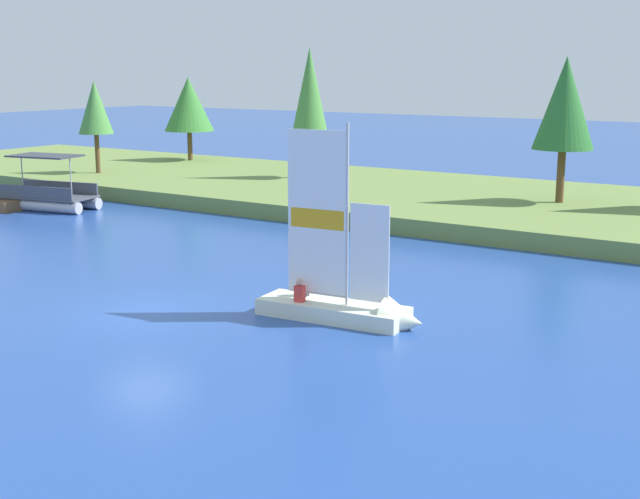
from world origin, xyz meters
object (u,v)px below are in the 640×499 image
object	(u,v)px
shoreline_tree_left	(189,104)
pontoon_boat	(48,196)
shoreline_tree_midright	(565,104)
sailboat	(356,307)
wooden_dock	(46,199)
shoreline_tree_centre	(310,91)
shoreline_tree_midleft	(95,108)

from	to	relation	value
shoreline_tree_left	pontoon_boat	distance (m)	17.50
shoreline_tree_midright	sailboat	xyz separation A→B (m)	(0.75, -20.06, -4.96)
shoreline_tree_midright	pontoon_boat	world-z (taller)	shoreline_tree_midright
shoreline_tree_midright	wooden_dock	distance (m)	26.74
sailboat	pontoon_boat	size ratio (longest dim) A/B	1.12
shoreline_tree_centre	sailboat	xyz separation A→B (m)	(15.91, -21.24, -5.29)
shoreline_tree_left	pontoon_boat	bearing A→B (deg)	-73.21
shoreline_tree_left	shoreline_tree_midleft	bearing A→B (deg)	-88.12
wooden_dock	sailboat	size ratio (longest dim) A/B	1.03
shoreline_tree_left	shoreline_tree_midleft	size ratio (longest dim) A/B	1.02
shoreline_tree_left	shoreline_tree_midleft	world-z (taller)	shoreline_tree_left
shoreline_tree_midright	wooden_dock	bearing A→B (deg)	-155.96
shoreline_tree_centre	shoreline_tree_midright	size ratio (longest dim) A/B	1.09
shoreline_tree_centre	pontoon_boat	bearing A→B (deg)	-120.17
sailboat	pontoon_boat	bearing A→B (deg)	154.89
shoreline_tree_left	shoreline_tree_midright	size ratio (longest dim) A/B	0.83
shoreline_tree_left	wooden_dock	world-z (taller)	shoreline_tree_left
shoreline_tree_midleft	sailboat	size ratio (longest dim) A/B	0.92
shoreline_tree_midleft	shoreline_tree_centre	distance (m)	13.19
shoreline_tree_midleft	shoreline_tree_midright	bearing A→B (deg)	8.31
sailboat	pontoon_boat	xyz separation A→B (m)	(-23.36, 8.41, 0.21)
shoreline_tree_left	wooden_dock	bearing A→B (deg)	-76.91
shoreline_tree_centre	shoreline_tree_left	bearing A→B (deg)	164.21
wooden_dock	sailboat	xyz separation A→B (m)	(24.71, -9.37, 0.19)
shoreline_tree_midright	shoreline_tree_midleft	bearing A→B (deg)	-171.69
shoreline_tree_midleft	shoreline_tree_midright	world-z (taller)	shoreline_tree_midright
shoreline_tree_midright	wooden_dock	size ratio (longest dim) A/B	1.10
shoreline_tree_centre	shoreline_tree_midright	world-z (taller)	shoreline_tree_centre
shoreline_tree_centre	pontoon_boat	xyz separation A→B (m)	(-7.45, -12.82, -5.09)
shoreline_tree_left	sailboat	xyz separation A→B (m)	(28.29, -24.74, -4.13)
shoreline_tree_midright	pontoon_boat	distance (m)	25.88
sailboat	shoreline_tree_midright	bearing A→B (deg)	86.83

